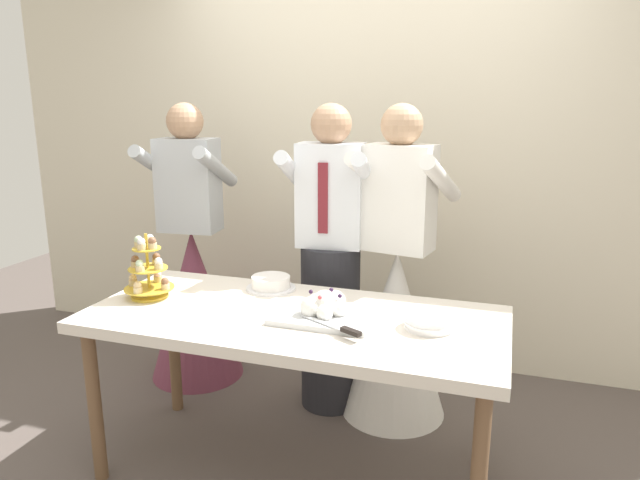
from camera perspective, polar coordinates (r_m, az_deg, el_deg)
ground_plane at (r=2.89m, az=-2.47°, el=-21.79°), size 8.00×8.00×0.00m
rear_wall at (r=3.70m, az=5.11°, el=10.15°), size 5.20×0.10×2.90m
dessert_table at (r=2.55m, az=-2.63°, el=-8.85°), size 1.80×0.80×0.78m
cupcake_stand at (r=2.80m, az=-16.59°, el=-3.02°), size 0.23×0.23×0.31m
main_cake_tray at (r=2.46m, az=0.47°, el=-6.86°), size 0.42×0.37×0.12m
plate_stack at (r=2.40m, az=10.70°, el=-7.97°), size 0.20×0.20×0.05m
round_cake at (r=2.83m, az=-4.87°, el=-4.26°), size 0.24×0.24×0.07m
person_groom at (r=3.12m, az=1.03°, el=-3.62°), size 0.50×0.52×1.66m
person_bride at (r=3.11m, az=7.48°, el=-6.99°), size 0.57×0.56×1.66m
person_guest at (r=3.59m, az=-12.33°, el=-4.33°), size 0.56×0.56×1.66m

